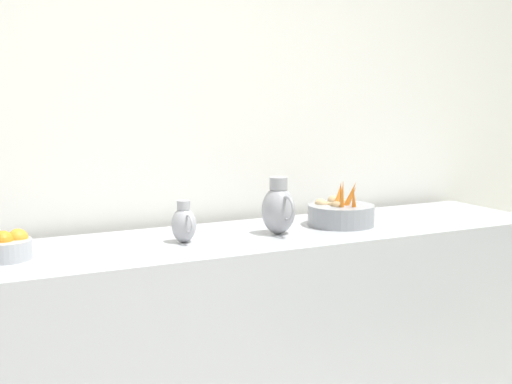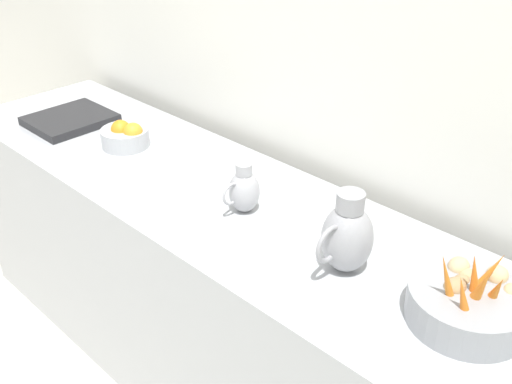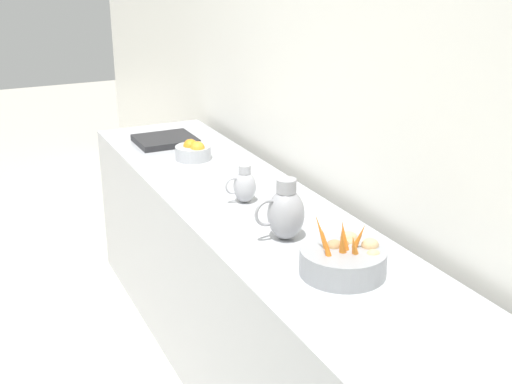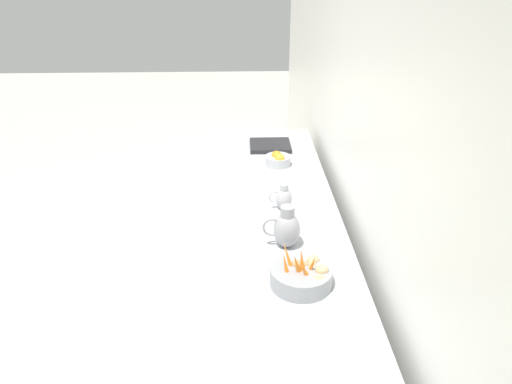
{
  "view_description": "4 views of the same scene",
  "coord_description": "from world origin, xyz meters",
  "px_view_note": "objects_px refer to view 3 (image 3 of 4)",
  "views": [
    {
      "loc": [
        1.24,
        -1.25,
        1.57
      ],
      "look_at": [
        -1.43,
        0.09,
        1.13
      ],
      "focal_mm": 49.56,
      "sensor_mm": 36.0,
      "label": 1
    },
    {
      "loc": [
        -0.28,
        1.02,
        1.99
      ],
      "look_at": [
        -1.33,
        -0.01,
        1.14
      ],
      "focal_mm": 42.02,
      "sensor_mm": 36.0,
      "label": 2
    },
    {
      "loc": [
        -0.29,
        2.38,
        2.05
      ],
      "look_at": [
        -1.45,
        -0.02,
        1.05
      ],
      "focal_mm": 46.71,
      "sensor_mm": 36.0,
      "label": 3
    },
    {
      "loc": [
        -1.21,
        2.59,
        2.47
      ],
      "look_at": [
        -1.31,
        -0.3,
        1.01
      ],
      "focal_mm": 34.62,
      "sensor_mm": 36.0,
      "label": 4
    }
  ],
  "objects_px": {
    "orange_bowl": "(193,151)",
    "metal_pitcher_short": "(244,186)",
    "vegetable_colander": "(343,259)",
    "metal_pitcher_tall": "(285,212)"
  },
  "relations": [
    {
      "from": "vegetable_colander",
      "to": "orange_bowl",
      "type": "bearing_deg",
      "value": -89.79
    },
    {
      "from": "orange_bowl",
      "to": "metal_pitcher_short",
      "type": "distance_m",
      "value": 0.71
    },
    {
      "from": "orange_bowl",
      "to": "metal_pitcher_tall",
      "type": "height_order",
      "value": "metal_pitcher_tall"
    },
    {
      "from": "orange_bowl",
      "to": "metal_pitcher_tall",
      "type": "xyz_separation_m",
      "value": [
        0.04,
        1.14,
        0.07
      ]
    },
    {
      "from": "orange_bowl",
      "to": "vegetable_colander",
      "type": "bearing_deg",
      "value": 90.21
    },
    {
      "from": "orange_bowl",
      "to": "metal_pitcher_short",
      "type": "height_order",
      "value": "metal_pitcher_short"
    },
    {
      "from": "vegetable_colander",
      "to": "metal_pitcher_tall",
      "type": "xyz_separation_m",
      "value": [
        0.05,
        -0.36,
        0.06
      ]
    },
    {
      "from": "metal_pitcher_tall",
      "to": "metal_pitcher_short",
      "type": "bearing_deg",
      "value": -92.96
    },
    {
      "from": "vegetable_colander",
      "to": "orange_bowl",
      "type": "relative_size",
      "value": 1.61
    },
    {
      "from": "vegetable_colander",
      "to": "metal_pitcher_tall",
      "type": "distance_m",
      "value": 0.37
    }
  ]
}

